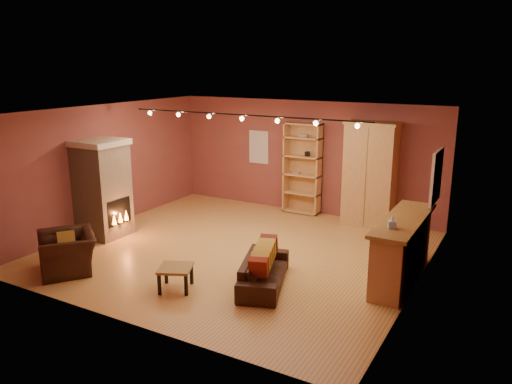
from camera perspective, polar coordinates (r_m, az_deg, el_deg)
The scene contains 16 objects.
floor at distance 10.17m, azimuth -2.11°, elevation -6.74°, with size 7.00×7.00×0.00m, color #AF7D3E.
ceiling at distance 9.52m, azimuth -2.26°, elevation 9.17°, with size 7.00×7.00×0.00m, color brown.
back_wall at distance 12.57m, azimuth 5.58°, elevation 3.99°, with size 7.00×0.02×2.80m, color brown.
left_wall at distance 11.92m, azimuth -16.72°, elevation 2.85°, with size 0.02×6.50×2.80m, color brown.
right_wall at distance 8.52m, azimuth 18.35°, elevation -1.81°, with size 0.02×6.50×2.80m, color brown.
fireplace at distance 11.26m, azimuth -17.13°, elevation 0.39°, with size 1.01×0.98×2.12m.
back_window at distance 13.10m, azimuth 0.33°, elevation 5.15°, with size 0.56×0.04×0.86m, color silver.
bookcase at distance 12.50m, azimuth 5.44°, elevation 2.80°, with size 0.93×0.36×2.28m.
armoire at distance 11.73m, azimuth 12.90°, elevation 1.99°, with size 1.19×0.67×2.42m.
bar_counter at distance 9.03m, azimuth 16.33°, elevation -6.26°, with size 0.63×2.37×1.13m.
tissue_box at distance 8.25m, azimuth 15.30°, elevation -3.40°, with size 0.14×0.14×0.21m.
right_window at distance 9.80m, azimuth 19.92°, elevation 1.66°, with size 0.05×0.90×1.00m, color silver.
loveseat at distance 8.56m, azimuth 0.92°, elevation -8.36°, with size 1.02×1.77×0.73m.
armchair at distance 9.70m, azimuth -20.80°, elevation -5.80°, with size 1.28×1.20×0.94m.
coffee_table at distance 8.51m, azimuth -9.19°, elevation -8.81°, with size 0.71×0.71×0.40m.
track_rail at distance 9.70m, azimuth -1.63°, elevation 8.59°, with size 5.20×0.09×0.13m.
Camera 1 is at (4.96, -8.07, 3.69)m, focal length 35.00 mm.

